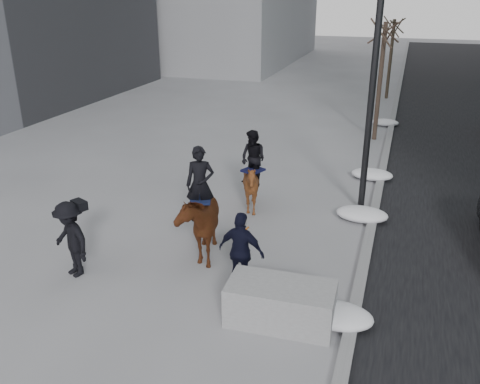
% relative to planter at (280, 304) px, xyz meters
% --- Properties ---
extents(ground, '(120.00, 120.00, 0.00)m').
position_rel_planter_xyz_m(ground, '(-1.66, 1.38, -0.41)').
color(ground, gray).
rests_on(ground, ground).
extents(curb, '(0.25, 90.00, 0.12)m').
position_rel_planter_xyz_m(curb, '(1.34, 11.38, -0.35)').
color(curb, gray).
rests_on(curb, ground).
extents(planter, '(2.07, 1.09, 0.81)m').
position_rel_planter_xyz_m(planter, '(0.00, 0.00, 0.00)').
color(planter, '#99999C').
rests_on(planter, ground).
extents(tree_near, '(1.20, 1.20, 5.27)m').
position_rel_planter_xyz_m(tree_near, '(0.74, 13.54, 2.23)').
color(tree_near, '#372920').
rests_on(tree_near, ground).
extents(tree_far, '(1.20, 1.20, 4.84)m').
position_rel_planter_xyz_m(tree_far, '(0.74, 22.52, 2.01)').
color(tree_far, '#35291F').
rests_on(tree_far, ground).
extents(mounted_left, '(1.54, 2.25, 2.66)m').
position_rel_planter_xyz_m(mounted_left, '(-2.50, 2.03, 0.58)').
color(mounted_left, '#4E2B0F').
rests_on(mounted_left, ground).
extents(mounted_right, '(1.70, 1.78, 2.35)m').
position_rel_planter_xyz_m(mounted_right, '(-2.04, 4.82, 0.54)').
color(mounted_right, '#49280E').
rests_on(mounted_right, ground).
extents(feeder, '(1.08, 0.92, 1.75)m').
position_rel_planter_xyz_m(feeder, '(-1.08, 0.90, 0.47)').
color(feeder, black).
rests_on(feeder, ground).
extents(camera_crew, '(1.30, 1.06, 1.75)m').
position_rel_planter_xyz_m(camera_crew, '(-4.80, 0.26, 0.48)').
color(camera_crew, black).
rests_on(camera_crew, ground).
extents(lamppost, '(0.25, 0.80, 9.09)m').
position_rel_planter_xyz_m(lamppost, '(0.94, 5.93, 4.59)').
color(lamppost, black).
rests_on(lamppost, ground).
extents(snow_piles, '(1.42, 16.55, 0.36)m').
position_rel_planter_xyz_m(snow_piles, '(1.04, 6.66, -0.23)').
color(snow_piles, white).
rests_on(snow_piles, ground).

